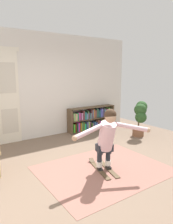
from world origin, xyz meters
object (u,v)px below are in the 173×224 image
bookshelf (92,119)px  potted_plant (140,116)px  person_skier (107,135)px  skis_pair (103,168)px

bookshelf → potted_plant: 1.58m
potted_plant → person_skier: bearing=-151.7°
bookshelf → person_skier: person_skier is taller
skis_pair → bookshelf: bearing=58.6°
bookshelf → potted_plant: (0.72, -1.38, 0.28)m
potted_plant → person_skier: size_ratio=0.71×
potted_plant → person_skier: 2.54m
potted_plant → skis_pair: potted_plant is taller
potted_plant → person_skier: (-2.24, -1.20, 0.11)m
bookshelf → skis_pair: bookshelf is taller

